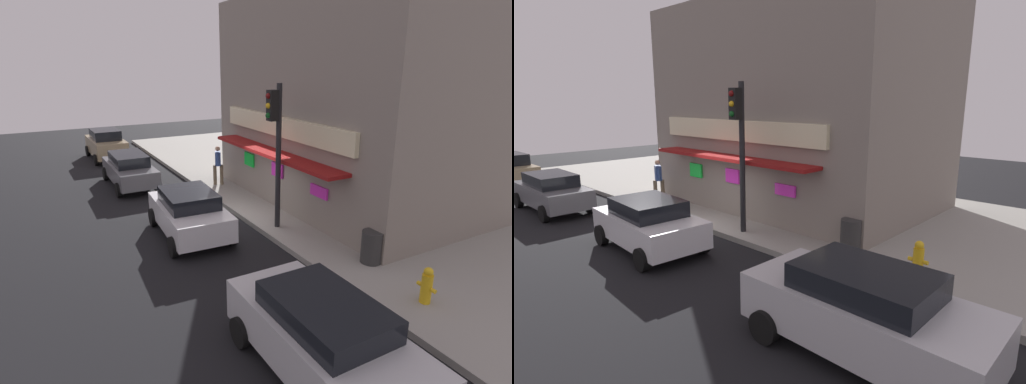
% 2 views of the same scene
% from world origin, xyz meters
% --- Properties ---
extents(ground_plane, '(51.80, 51.80, 0.00)m').
position_xyz_m(ground_plane, '(0.00, 0.00, 0.00)').
color(ground_plane, black).
extents(sidewalk, '(34.54, 10.22, 0.18)m').
position_xyz_m(sidewalk, '(0.00, 5.11, 0.09)').
color(sidewalk, gray).
rests_on(sidewalk, ground_plane).
extents(corner_building, '(10.57, 7.97, 7.83)m').
position_xyz_m(corner_building, '(0.02, 5.17, 4.09)').
color(corner_building, gray).
rests_on(corner_building, sidewalk).
extents(traffic_light, '(0.32, 0.58, 4.79)m').
position_xyz_m(traffic_light, '(1.42, 0.49, 3.26)').
color(traffic_light, black).
rests_on(traffic_light, sidewalk).
extents(fire_hydrant, '(0.50, 0.26, 0.91)m').
position_xyz_m(fire_hydrant, '(7.11, 1.17, 0.62)').
color(fire_hydrant, gold).
rests_on(fire_hydrant, sidewalk).
extents(trash_can, '(0.60, 0.60, 0.93)m').
position_xyz_m(trash_can, '(4.96, 1.52, 0.65)').
color(trash_can, '#2D2D2D').
rests_on(trash_can, sidewalk).
extents(pedestrian, '(0.52, 0.49, 1.78)m').
position_xyz_m(pedestrian, '(-4.20, 0.92, 1.15)').
color(pedestrian, brown).
rests_on(pedestrian, sidewalk).
extents(parked_car_silver, '(4.34, 2.04, 1.64)m').
position_xyz_m(parked_car_silver, '(7.68, -2.32, 0.86)').
color(parked_car_silver, '#B7B7BC').
rests_on(parked_car_silver, ground_plane).
extents(parked_car_white, '(4.00, 2.28, 1.55)m').
position_xyz_m(parked_car_white, '(0.25, -2.13, 0.81)').
color(parked_car_white, silver).
rests_on(parked_car_white, ground_plane).
extents(parked_car_grey, '(4.37, 1.92, 1.53)m').
position_xyz_m(parked_car_grey, '(-6.59, -2.54, 0.80)').
color(parked_car_grey, slate).
rests_on(parked_car_grey, ground_plane).
extents(parked_car_tan, '(4.05, 2.02, 1.76)m').
position_xyz_m(parked_car_tan, '(-12.88, -2.45, 0.90)').
color(parked_car_tan, '#9E8966').
rests_on(parked_car_tan, ground_plane).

